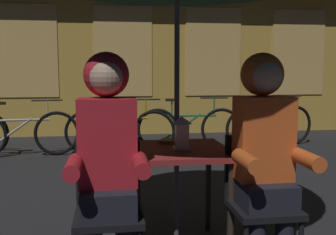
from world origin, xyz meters
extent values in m
cube|color=maroon|center=(0.00, 0.00, 0.72)|extent=(0.72, 0.72, 0.04)
cylinder|color=#2D2319|center=(-0.31, -0.31, 0.35)|extent=(0.04, 0.04, 0.70)
cylinder|color=#2D2319|center=(0.31, -0.31, 0.35)|extent=(0.04, 0.04, 0.70)
cylinder|color=#2D2319|center=(-0.31, 0.31, 0.35)|extent=(0.04, 0.04, 0.70)
cylinder|color=#2D2319|center=(0.31, 0.31, 0.35)|extent=(0.04, 0.04, 0.70)
cylinder|color=#4C4C51|center=(0.00, 0.00, 1.12)|extent=(0.04, 0.04, 2.25)
cube|color=white|center=(0.03, -0.03, 0.75)|extent=(0.11, 0.11, 0.02)
cube|color=white|center=(0.03, -0.03, 0.84)|extent=(0.09, 0.09, 0.16)
pyramid|color=white|center=(0.03, -0.03, 0.94)|extent=(0.11, 0.11, 0.06)
cube|color=black|center=(-0.48, -0.44, 0.43)|extent=(0.40, 0.40, 0.04)
cube|color=black|center=(-0.48, -0.26, 0.66)|extent=(0.40, 0.03, 0.42)
cube|color=black|center=(0.48, -0.44, 0.43)|extent=(0.40, 0.40, 0.04)
cylinder|color=black|center=(0.65, -0.27, 0.21)|extent=(0.03, 0.03, 0.41)
cylinder|color=black|center=(0.31, -0.27, 0.21)|extent=(0.03, 0.03, 0.41)
cube|color=black|center=(0.48, -0.26, 0.66)|extent=(0.40, 0.03, 0.42)
cube|color=black|center=(-0.48, -0.44, 0.53)|extent=(0.32, 0.36, 0.16)
cube|color=red|center=(-0.48, -0.40, 0.87)|extent=(0.34, 0.22, 0.52)
cylinder|color=red|center=(-0.30, -0.62, 0.78)|extent=(0.09, 0.30, 0.09)
cylinder|color=red|center=(-0.66, -0.62, 0.78)|extent=(0.09, 0.30, 0.09)
sphere|color=tan|center=(-0.48, -0.40, 1.25)|extent=(0.21, 0.21, 0.21)
sphere|color=red|center=(-0.48, -0.35, 1.26)|extent=(0.27, 0.27, 0.27)
cube|color=black|center=(0.48, -0.44, 0.53)|extent=(0.32, 0.36, 0.16)
cube|color=#E05B23|center=(0.48, -0.40, 0.87)|extent=(0.34, 0.22, 0.52)
cylinder|color=#E05B23|center=(0.66, -0.62, 0.78)|extent=(0.09, 0.30, 0.09)
cylinder|color=#E05B23|center=(0.30, -0.62, 0.78)|extent=(0.09, 0.30, 0.09)
sphere|color=tan|center=(0.48, -0.40, 1.25)|extent=(0.21, 0.21, 0.21)
sphere|color=#E05B23|center=(0.48, -0.35, 1.26)|extent=(0.27, 0.27, 0.27)
cube|color=#E0B260|center=(-1.95, 5.09, 1.60)|extent=(1.10, 0.02, 1.70)
cube|color=#E0B260|center=(-0.19, 5.09, 1.60)|extent=(1.10, 0.02, 1.70)
cube|color=#E0B260|center=(1.57, 5.09, 1.60)|extent=(1.10, 0.02, 1.70)
cube|color=#E0B260|center=(3.33, 5.09, 1.60)|extent=(1.10, 0.02, 1.70)
torus|color=black|center=(-1.25, 3.38, 0.33)|extent=(0.66, 0.11, 0.66)
cylinder|color=#ADA89E|center=(-1.76, 3.33, 0.54)|extent=(0.84, 0.11, 0.04)
cylinder|color=#ADA89E|center=(-1.88, 3.32, 0.36)|extent=(0.61, 0.09, 0.44)
cylinder|color=#ADA89E|center=(-1.37, 3.37, 0.68)|extent=(0.02, 0.02, 0.28)
cylinder|color=black|center=(-1.37, 3.37, 0.82)|extent=(0.44, 0.06, 0.02)
torus|color=black|center=(0.20, 3.31, 0.33)|extent=(0.66, 0.11, 0.66)
torus|color=black|center=(-0.82, 3.40, 0.33)|extent=(0.66, 0.11, 0.66)
cylinder|color=#B78419|center=(-0.31, 3.36, 0.54)|extent=(0.84, 0.11, 0.04)
cylinder|color=#B78419|center=(-0.43, 3.37, 0.36)|extent=(0.61, 0.09, 0.44)
cylinder|color=#B78419|center=(-0.59, 3.38, 0.66)|extent=(0.02, 0.02, 0.24)
cube|color=black|center=(-0.59, 3.38, 0.79)|extent=(0.21, 0.10, 0.04)
cylinder|color=#B78419|center=(0.08, 3.32, 0.68)|extent=(0.02, 0.02, 0.28)
cylinder|color=black|center=(0.08, 3.32, 0.82)|extent=(0.44, 0.06, 0.02)
torus|color=black|center=(1.30, 3.47, 0.33)|extent=(0.66, 0.11, 0.66)
torus|color=black|center=(0.29, 3.57, 0.33)|extent=(0.66, 0.11, 0.66)
cylinder|color=#236B3D|center=(0.79, 3.52, 0.54)|extent=(0.84, 0.11, 0.04)
cylinder|color=#236B3D|center=(0.67, 3.53, 0.36)|extent=(0.61, 0.09, 0.44)
cylinder|color=#236B3D|center=(0.51, 3.55, 0.66)|extent=(0.02, 0.02, 0.24)
cube|color=black|center=(0.51, 3.55, 0.79)|extent=(0.21, 0.10, 0.04)
cylinder|color=#236B3D|center=(1.18, 3.49, 0.68)|extent=(0.02, 0.02, 0.28)
cylinder|color=black|center=(1.18, 3.49, 0.82)|extent=(0.44, 0.06, 0.02)
torus|color=black|center=(2.65, 3.68, 0.33)|extent=(0.65, 0.21, 0.66)
torus|color=black|center=(1.66, 3.43, 0.33)|extent=(0.65, 0.21, 0.66)
cylinder|color=#236B3D|center=(2.15, 3.55, 0.54)|extent=(0.82, 0.24, 0.04)
cylinder|color=#236B3D|center=(2.03, 3.52, 0.36)|extent=(0.60, 0.18, 0.44)
cylinder|color=#236B3D|center=(1.87, 3.48, 0.66)|extent=(0.02, 0.02, 0.24)
cube|color=black|center=(1.87, 3.48, 0.79)|extent=(0.21, 0.13, 0.04)
cylinder|color=#236B3D|center=(2.53, 3.65, 0.68)|extent=(0.02, 0.02, 0.28)
cylinder|color=black|center=(2.53, 3.65, 0.82)|extent=(0.43, 0.13, 0.02)
cube|color=olive|center=(0.01, 0.22, 0.75)|extent=(0.24, 0.21, 0.02)
camera|label=1|loc=(-0.46, -2.79, 1.31)|focal=43.70mm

